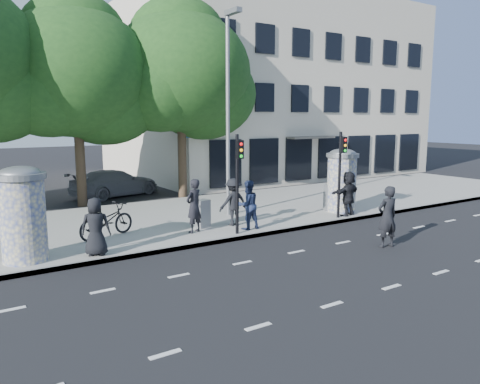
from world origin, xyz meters
TOP-DOWN VIEW (x-y plane):
  - ground at (0.00, 0.00)m, footprint 120.00×120.00m
  - sidewalk at (0.00, 7.50)m, footprint 40.00×8.00m
  - curb at (0.00, 3.55)m, footprint 40.00×0.10m
  - lane_dash_near at (0.00, -2.20)m, footprint 32.00×0.12m
  - lane_dash_far at (0.00, 1.40)m, footprint 32.00×0.12m
  - ad_column_left at (-7.20, 4.50)m, footprint 1.36×1.36m
  - ad_column_right at (5.20, 4.70)m, footprint 1.36×1.36m
  - traffic_pole_near at (-0.60, 3.79)m, footprint 0.22×0.31m
  - traffic_pole_far at (4.20, 3.79)m, footprint 0.22×0.31m
  - street_lamp at (0.80, 6.63)m, footprint 0.25×0.93m
  - tree_near_left at (-3.50, 12.70)m, footprint 6.80×6.80m
  - tree_center at (1.50, 12.30)m, footprint 7.00×7.00m
  - building at (12.00, 19.99)m, footprint 20.30×15.85m
  - ped_a at (-5.39, 3.94)m, footprint 0.98×0.82m
  - ped_b at (-1.76, 4.81)m, footprint 0.80×0.68m
  - ped_c at (0.07, 4.19)m, footprint 0.88×0.69m
  - ped_d at (-0.02, 5.00)m, footprint 1.14×0.66m
  - ped_f at (4.80, 3.93)m, footprint 1.76×0.91m
  - man_road at (2.77, 0.28)m, footprint 0.79×0.58m
  - bicycle at (-4.50, 5.83)m, footprint 1.42×2.23m
  - cabinet_left at (-1.16, 5.29)m, footprint 0.55×0.45m
  - cabinet_right at (4.92, 5.02)m, footprint 0.55×0.41m
  - car_right at (-1.31, 14.56)m, footprint 3.29×5.17m

SIDE VIEW (x-z plane):
  - ground at x=0.00m, z-range 0.00..0.00m
  - lane_dash_near at x=0.00m, z-range 0.00..0.01m
  - lane_dash_far at x=0.00m, z-range 0.00..0.01m
  - sidewalk at x=0.00m, z-range 0.00..0.15m
  - curb at x=0.00m, z-range -0.01..0.15m
  - cabinet_left at x=-1.16m, z-range 0.15..1.17m
  - car_right at x=-1.31m, z-range 0.00..1.40m
  - bicycle at x=-4.50m, z-range 0.15..1.26m
  - cabinet_right at x=4.92m, z-range 0.15..1.27m
  - man_road at x=2.77m, z-range 0.00..1.97m
  - ped_a at x=-5.39m, z-range 0.15..1.85m
  - ped_d at x=-0.02m, z-range 0.15..1.90m
  - ped_c at x=0.07m, z-range 0.15..1.90m
  - ped_f at x=4.80m, z-range 0.15..1.96m
  - ped_b at x=-1.76m, z-range 0.15..2.02m
  - ad_column_left at x=-7.20m, z-range 0.21..2.86m
  - ad_column_right at x=5.20m, z-range 0.21..2.86m
  - traffic_pole_near at x=-0.60m, z-range 0.53..3.93m
  - traffic_pole_far at x=4.20m, z-range 0.53..3.93m
  - street_lamp at x=0.80m, z-range 0.79..8.79m
  - building at x=12.00m, z-range -0.01..11.99m
  - tree_near_left at x=-3.50m, z-range 1.58..10.55m
  - tree_center at x=1.50m, z-range 1.66..10.96m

